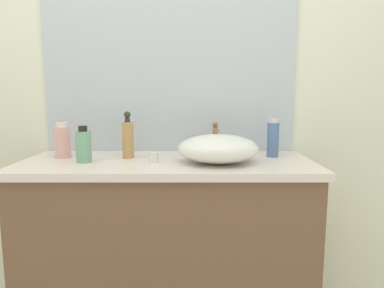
{
  "coord_description": "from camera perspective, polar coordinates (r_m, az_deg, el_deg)",
  "views": [
    {
      "loc": [
        0.21,
        -1.14,
        1.19
      ],
      "look_at": [
        0.21,
        0.4,
        0.97
      ],
      "focal_mm": 32.2,
      "sensor_mm": 36.0,
      "label": 1
    }
  ],
  "objects": [
    {
      "name": "faucet",
      "position": [
        1.72,
        3.88,
        1.33
      ],
      "size": [
        0.03,
        0.11,
        0.17
      ],
      "color": "olive",
      "rests_on": "vanity_counter"
    },
    {
      "name": "bathroom_wall_rear",
      "position": [
        1.89,
        -6.66,
        11.58
      ],
      "size": [
        6.0,
        0.06,
        2.6
      ],
      "primitive_type": "cube",
      "color": "silver",
      "rests_on": "ground"
    },
    {
      "name": "perfume_bottle",
      "position": [
        1.72,
        13.24,
        0.89
      ],
      "size": [
        0.06,
        0.06,
        0.19
      ],
      "color": "#4D6D9E",
      "rests_on": "vanity_counter"
    },
    {
      "name": "lotion_bottle",
      "position": [
        1.62,
        -17.55,
        -0.29
      ],
      "size": [
        0.07,
        0.07,
        0.16
      ],
      "color": "#6FA482",
      "rests_on": "vanity_counter"
    },
    {
      "name": "soap_dispenser",
      "position": [
        1.67,
        -10.6,
        0.99
      ],
      "size": [
        0.06,
        0.06,
        0.22
      ],
      "color": "#B3844F",
      "rests_on": "vanity_counter"
    },
    {
      "name": "spray_can",
      "position": [
        1.77,
        -20.68,
        0.44
      ],
      "size": [
        0.08,
        0.08,
        0.17
      ],
      "color": "#E2A29B",
      "rests_on": "vanity_counter"
    },
    {
      "name": "wall_mirror_panel",
      "position": [
        1.86,
        -3.76,
        17.26
      ],
      "size": [
        1.31,
        0.01,
        1.19
      ],
      "primitive_type": "cube",
      "color": "#B2BCC6",
      "rests_on": "vanity_counter"
    },
    {
      "name": "candle_jar",
      "position": [
        1.55,
        -6.34,
        -2.22
      ],
      "size": [
        0.04,
        0.04,
        0.05
      ],
      "primitive_type": "cylinder",
      "color": "silver",
      "rests_on": "vanity_counter"
    },
    {
      "name": "sink_basin",
      "position": [
        1.54,
        4.32,
        -0.75
      ],
      "size": [
        0.36,
        0.32,
        0.13
      ],
      "primitive_type": "ellipsoid",
      "color": "silver",
      "rests_on": "vanity_counter"
    },
    {
      "name": "vanity_counter",
      "position": [
        1.74,
        -4.02,
        -17.18
      ],
      "size": [
        1.34,
        0.54,
        0.89
      ],
      "color": "brown",
      "rests_on": "ground"
    }
  ]
}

